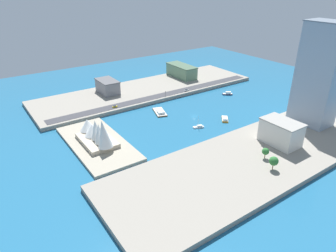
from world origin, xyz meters
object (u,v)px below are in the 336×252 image
(hotel_broad_white, at_px, (281,132))
(terminal_long_green, at_px, (181,71))
(opera_landmark, at_px, (96,133))
(barge_flat_brown, at_px, (160,112))
(sailboat_small_white, at_px, (199,127))
(tower_tall_glass, at_px, (319,75))
(van_white, at_px, (186,90))
(patrol_launch_navy, at_px, (228,94))
(warehouse_low_gray, at_px, (108,86))
(taxi_yellow_cab, at_px, (115,107))
(traffic_light_waterfront, at_px, (165,93))
(water_taxi_orange, at_px, (225,119))

(hotel_broad_white, xyz_separation_m, terminal_long_green, (170.21, -40.15, -1.61))
(hotel_broad_white, distance_m, opera_landmark, 131.64)
(barge_flat_brown, bearing_deg, opera_landmark, 107.76)
(sailboat_small_white, xyz_separation_m, tower_tall_glass, (-48.83, -77.11, 42.35))
(van_white, bearing_deg, opera_landmark, 111.86)
(tower_tall_glass, xyz_separation_m, terminal_long_green, (161.66, 10.02, -32.67))
(patrol_launch_navy, height_order, tower_tall_glass, tower_tall_glass)
(warehouse_low_gray, relative_size, opera_landmark, 0.62)
(barge_flat_brown, relative_size, taxi_yellow_cab, 5.13)
(opera_landmark, bearing_deg, terminal_long_green, -57.76)
(hotel_broad_white, bearing_deg, warehouse_low_gray, 18.37)
(tower_tall_glass, relative_size, terminal_long_green, 1.92)
(sailboat_small_white, bearing_deg, taxi_yellow_cab, 30.11)
(traffic_light_waterfront, bearing_deg, sailboat_small_white, 169.71)
(terminal_long_green, bearing_deg, traffic_light_waterfront, 130.45)
(patrol_launch_navy, height_order, sailboat_small_white, sailboat_small_white)
(patrol_launch_navy, distance_m, tower_tall_glass, 100.85)
(taxi_yellow_cab, bearing_deg, water_taxi_orange, -136.22)
(taxi_yellow_cab, bearing_deg, opera_landmark, 142.62)
(hotel_broad_white, bearing_deg, van_white, -6.17)
(sailboat_small_white, xyz_separation_m, taxi_yellow_cab, (70.56, 40.92, 3.45))
(barge_flat_brown, bearing_deg, warehouse_low_gray, 15.87)
(sailboat_small_white, relative_size, warehouse_low_gray, 0.38)
(van_white, bearing_deg, terminal_long_green, -30.97)
(terminal_long_green, bearing_deg, hotel_broad_white, 166.73)
(warehouse_low_gray, height_order, opera_landmark, opera_landmark)
(warehouse_low_gray, bearing_deg, taxi_yellow_cab, 163.76)
(hotel_broad_white, bearing_deg, traffic_light_waterfront, 6.94)
(taxi_yellow_cab, height_order, traffic_light_waterfront, traffic_light_waterfront)
(water_taxi_orange, distance_m, opera_landmark, 109.84)
(patrol_launch_navy, bearing_deg, water_taxi_orange, 133.29)
(taxi_yellow_cab, bearing_deg, tower_tall_glass, -135.32)
(terminal_long_green, relative_size, van_white, 8.81)
(water_taxi_orange, height_order, van_white, van_white)
(tower_tall_glass, bearing_deg, hotel_broad_white, 99.67)
(warehouse_low_gray, relative_size, taxi_yellow_cab, 6.42)
(warehouse_low_gray, bearing_deg, patrol_launch_navy, -123.27)
(terminal_long_green, relative_size, opera_landmark, 0.92)
(hotel_broad_white, distance_m, terminal_long_green, 174.88)
(warehouse_low_gray, relative_size, van_white, 5.95)
(hotel_broad_white, distance_m, warehouse_low_gray, 177.73)
(patrol_launch_navy, bearing_deg, traffic_light_waterfront, 70.05)
(barge_flat_brown, height_order, opera_landmark, opera_landmark)
(patrol_launch_navy, height_order, taxi_yellow_cab, taxi_yellow_cab)
(sailboat_small_white, xyz_separation_m, opera_landmark, (20.62, 79.08, 8.92))
(opera_landmark, bearing_deg, sailboat_small_white, -104.62)
(traffic_light_waterfront, bearing_deg, hotel_broad_white, -173.06)
(warehouse_low_gray, relative_size, traffic_light_waterfront, 4.30)
(hotel_broad_white, bearing_deg, taxi_yellow_cab, 27.95)
(warehouse_low_gray, xyz_separation_m, opera_landmark, (-90.67, 50.01, -0.34))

